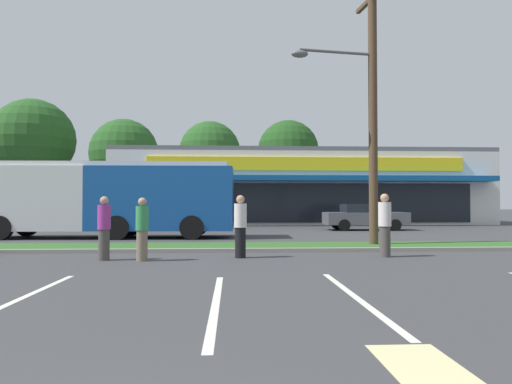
{
  "coord_description": "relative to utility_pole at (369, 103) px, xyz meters",
  "views": [
    {
      "loc": [
        0.8,
        -1.43,
        1.48
      ],
      "look_at": [
        1.8,
        18.1,
        1.98
      ],
      "focal_mm": 32.64,
      "sensor_mm": 36.0,
      "label": 1
    }
  ],
  "objects": [
    {
      "name": "parking_stripe_2",
      "position": [
        -2.69,
        -8.26,
        -4.91
      ],
      "size": [
        0.12,
        4.8,
        0.01
      ],
      "primitive_type": "cube",
      "color": "silver",
      "rests_on": "ground_plane"
    },
    {
      "name": "tree_mid_left",
      "position": [
        -6.89,
        31.11,
        1.78
      ],
      "size": [
        6.11,
        6.11,
        9.76
      ],
      "color": "#473323",
      "rests_on": "ground_plane"
    },
    {
      "name": "pedestrian_near_bench",
      "position": [
        -4.42,
        -2.78,
        -4.05
      ],
      "size": [
        0.35,
        0.35,
        1.71
      ],
      "rotation": [
        0.0,
        0.0,
        5.86
      ],
      "color": "black",
      "rests_on": "ground_plane"
    },
    {
      "name": "parking_stripe_1",
      "position": [
        -4.88,
        -8.55,
        -4.91
      ],
      "size": [
        0.12,
        4.8,
        0.01
      ],
      "primitive_type": "cube",
      "color": "silver",
      "rests_on": "ground_plane"
    },
    {
      "name": "car_0",
      "position": [
        -9.65,
        11.34,
        -4.17
      ],
      "size": [
        4.5,
        1.88,
        1.42
      ],
      "rotation": [
        0.0,
        0.0,
        3.14
      ],
      "color": "#0C3F1E",
      "rests_on": "ground_plane"
    },
    {
      "name": "tree_mid",
      "position": [
        1.15,
        32.24,
        2.07
      ],
      "size": [
        6.28,
        6.28,
        10.14
      ],
      "color": "#473323",
      "rests_on": "ground_plane"
    },
    {
      "name": "pedestrian_mid",
      "position": [
        -6.97,
        -3.36,
        -4.09
      ],
      "size": [
        0.33,
        0.33,
        1.64
      ],
      "rotation": [
        0.0,
        0.0,
        0.15
      ],
      "color": "#726651",
      "rests_on": "ground_plane"
    },
    {
      "name": "tree_left",
      "position": [
        -14.99,
        29.42,
        1.42
      ],
      "size": [
        6.51,
        6.51,
        9.6
      ],
      "color": "#473323",
      "rests_on": "ground_plane"
    },
    {
      "name": "tree_far_left",
      "position": [
        -24.61,
        32.03,
        2.98
      ],
      "size": [
        8.18,
        8.18,
        12.0
      ],
      "color": "#473323",
      "rests_on": "ground_plane"
    },
    {
      "name": "car_3",
      "position": [
        2.8,
        10.35,
        -4.15
      ],
      "size": [
        4.55,
        2.0,
        1.48
      ],
      "color": "#515459",
      "rests_on": "ground_plane"
    },
    {
      "name": "lot_arrow",
      "position": [
        -2.91,
        -11.51,
        -4.91
      ],
      "size": [
        0.7,
        1.6,
        0.01
      ],
      "primitive_type": "cube",
      "color": "beige",
      "rests_on": "ground_plane"
    },
    {
      "name": "curb_lip",
      "position": [
        -5.44,
        -1.32,
        -4.86
      ],
      "size": [
        56.0,
        0.24,
        0.12
      ],
      "primitive_type": "cube",
      "color": "gray",
      "rests_on": "ground_plane"
    },
    {
      "name": "parking_stripe_0",
      "position": [
        -7.92,
        -8.21,
        -4.91
      ],
      "size": [
        0.12,
        4.8,
        0.01
      ],
      "primitive_type": "cube",
      "color": "silver",
      "rests_on": "ground_plane"
    },
    {
      "name": "pedestrian_by_pole",
      "position": [
        -7.99,
        -3.16,
        -4.07
      ],
      "size": [
        0.34,
        0.34,
        1.67
      ],
      "rotation": [
        0.0,
        0.0,
        5.36
      ],
      "color": "#47423D",
      "rests_on": "ground_plane"
    },
    {
      "name": "pedestrian_far",
      "position": [
        -0.39,
        -2.77,
        -4.03
      ],
      "size": [
        0.35,
        0.35,
        1.76
      ],
      "rotation": [
        0.0,
        0.0,
        3.13
      ],
      "color": "#47423D",
      "rests_on": "ground_plane"
    },
    {
      "name": "storefront_building",
      "position": [
        0.47,
        22.37,
        -2.19
      ],
      "size": [
        27.16,
        14.27,
        5.44
      ],
      "color": "silver",
      "rests_on": "ground_plane"
    },
    {
      "name": "utility_pole",
      "position": [
        0.0,
        0.0,
        0.0
      ],
      "size": [
        3.1,
        2.39,
        9.15
      ],
      "color": "#4C3826",
      "rests_on": "ground_plane"
    },
    {
      "name": "grass_median",
      "position": [
        -5.44,
        -0.1,
        -4.86
      ],
      "size": [
        56.0,
        2.2,
        0.12
      ],
      "primitive_type": "cube",
      "color": "#2D5B23",
      "rests_on": "ground_plane"
    },
    {
      "name": "city_bus",
      "position": [
        -10.17,
        5.01,
        -3.15
      ],
      "size": [
        11.21,
        2.86,
        3.25
      ],
      "rotation": [
        0.0,
        0.0,
        3.12
      ],
      "color": "#144793",
      "rests_on": "ground_plane"
    }
  ]
}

